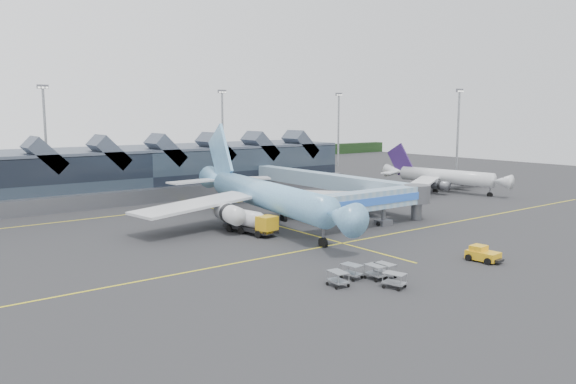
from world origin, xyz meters
TOP-DOWN VIEW (x-y plane):
  - ground at (0.00, 0.00)m, footprint 260.00×260.00m
  - taxi_stripes at (0.00, 10.00)m, footprint 120.00×60.00m
  - tree_line_far at (0.00, 110.00)m, footprint 260.00×4.00m
  - terminal at (-5.07, 47.35)m, footprint 90.00×22.25m
  - light_masts at (21.00, 62.80)m, footprint 132.40×42.56m
  - main_airliner at (-0.54, 8.86)m, footprint 39.75×46.17m
  - regional_jet at (49.15, 14.77)m, footprint 26.38×28.99m
  - jet_bridge at (11.61, -3.16)m, footprint 23.28×4.02m
  - fuel_truck at (-6.13, 4.15)m, footprint 3.78×9.49m
  - pushback_tug at (6.54, -23.77)m, footprint 2.71×3.99m
  - baggage_carts at (-9.08, -21.65)m, footprint 7.14×6.91m

SIDE VIEW (x-z plane):
  - ground at x=0.00m, z-range 0.00..0.00m
  - taxi_stripes at x=0.00m, z-range 0.00..0.01m
  - pushback_tug at x=6.54m, z-range -0.09..1.60m
  - baggage_carts at x=-9.08m, z-range 0.09..1.53m
  - fuel_truck at x=-6.13m, z-range 0.19..3.34m
  - tree_line_far at x=0.00m, z-range 0.00..4.00m
  - regional_jet at x=49.15m, z-range -1.82..8.13m
  - jet_bridge at x=11.61m, z-range 1.10..6.58m
  - main_airliner at x=-0.54m, z-range -3.06..11.79m
  - terminal at x=-5.07m, z-range -1.38..11.14m
  - light_masts at x=21.00m, z-range 1.26..23.71m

